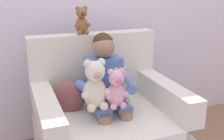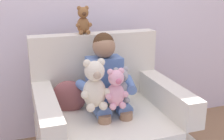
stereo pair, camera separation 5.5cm
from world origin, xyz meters
name	(u,v)px [view 1 (the left image)]	position (x,y,z in m)	size (l,w,h in m)	color
armchair	(107,127)	(0.00, 0.04, 0.32)	(1.04, 0.88, 1.00)	silver
seated_child	(106,83)	(0.01, 0.07, 0.67)	(0.45, 0.39, 0.82)	#597AB7
plush_cream	(95,86)	(-0.13, -0.10, 0.73)	(0.21, 0.17, 0.35)	silver
plush_grey	(121,86)	(0.07, -0.06, 0.69)	(0.15, 0.13, 0.26)	#9E9EA3
plush_pink	(116,89)	(0.01, -0.13, 0.70)	(0.16, 0.13, 0.28)	#EAA8BC
plush_brown_on_backrest	(82,21)	(-0.09, 0.36, 1.10)	(0.13, 0.11, 0.22)	brown
throw_pillow	(68,97)	(-0.26, 0.16, 0.56)	(0.26, 0.12, 0.26)	#8C4C4C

